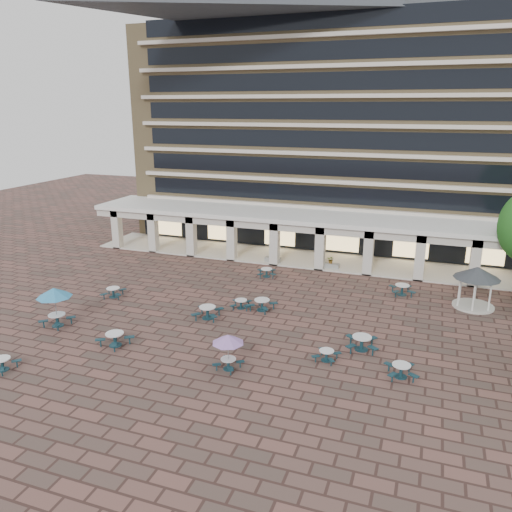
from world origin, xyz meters
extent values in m
plane|color=brown|center=(0.00, 0.00, 0.00)|extent=(120.00, 120.00, 0.00)
cube|color=#977F55|center=(0.00, 25.50, 11.00)|extent=(40.00, 15.00, 22.00)
cube|color=beige|center=(0.00, 17.75, 4.50)|extent=(36.80, 0.50, 0.35)
cube|color=black|center=(0.00, 17.98, 5.80)|extent=(35.20, 0.05, 1.60)
cube|color=beige|center=(0.00, 17.75, 7.10)|extent=(36.80, 0.50, 0.35)
cube|color=black|center=(0.00, 17.98, 8.40)|extent=(35.20, 0.05, 1.60)
cube|color=beige|center=(0.00, 17.75, 9.70)|extent=(36.80, 0.50, 0.35)
cube|color=black|center=(0.00, 17.98, 11.00)|extent=(35.20, 0.05, 1.60)
cube|color=beige|center=(0.00, 17.75, 12.30)|extent=(36.80, 0.50, 0.35)
cube|color=black|center=(0.00, 17.98, 13.60)|extent=(35.20, 0.05, 1.60)
cube|color=beige|center=(0.00, 17.75, 14.90)|extent=(36.80, 0.50, 0.35)
cube|color=black|center=(0.00, 17.98, 16.20)|extent=(35.20, 0.05, 1.60)
cube|color=beige|center=(0.00, 17.75, 17.50)|extent=(36.80, 0.50, 0.35)
cube|color=black|center=(0.00, 17.98, 18.80)|extent=(35.20, 0.05, 1.60)
cube|color=beige|center=(0.00, 17.75, 20.10)|extent=(36.80, 0.50, 0.35)
cube|color=black|center=(0.00, 17.98, 21.40)|extent=(35.20, 0.05, 1.60)
cube|color=white|center=(0.00, 15.00, 4.20)|extent=(42.00, 6.60, 0.40)
cube|color=beige|center=(0.00, 12.15, 3.75)|extent=(42.00, 0.30, 0.90)
cube|color=black|center=(0.00, 17.70, 1.80)|extent=(38.00, 0.15, 3.20)
cube|color=beige|center=(0.00, 15.00, 0.06)|extent=(42.00, 6.00, 0.12)
cube|color=beige|center=(-19.00, 12.40, 2.00)|extent=(0.80, 0.80, 4.00)
cube|color=beige|center=(-14.78, 12.40, 2.00)|extent=(0.80, 0.80, 4.00)
cube|color=beige|center=(-10.56, 12.40, 2.00)|extent=(0.80, 0.80, 4.00)
cube|color=beige|center=(-6.33, 12.40, 2.00)|extent=(0.80, 0.80, 4.00)
cube|color=beige|center=(-2.11, 12.40, 2.00)|extent=(0.80, 0.80, 4.00)
cube|color=beige|center=(2.11, 12.40, 2.00)|extent=(0.80, 0.80, 4.00)
cube|color=beige|center=(6.33, 12.40, 2.00)|extent=(0.80, 0.80, 4.00)
cube|color=beige|center=(10.56, 12.40, 2.00)|extent=(0.80, 0.80, 4.00)
cube|color=beige|center=(14.78, 12.40, 2.00)|extent=(0.80, 0.80, 4.00)
cube|color=#FFD88C|center=(-16.00, 17.55, 1.60)|extent=(3.20, 0.08, 2.40)
cube|color=#FFD88C|center=(-9.60, 17.55, 1.60)|extent=(3.20, 0.08, 2.40)
cube|color=#FFD88C|center=(-3.20, 17.55, 1.60)|extent=(3.20, 0.08, 2.40)
cube|color=#FFD88C|center=(3.20, 17.55, 1.60)|extent=(3.20, 0.08, 2.40)
cube|color=#FFD88C|center=(9.60, 17.55, 1.60)|extent=(3.20, 0.08, 2.40)
cube|color=#FFD88C|center=(16.00, 17.55, 1.60)|extent=(3.20, 0.08, 2.40)
cylinder|color=#153641|center=(-10.45, -11.00, 0.02)|extent=(0.66, 0.66, 0.04)
cylinder|color=#153641|center=(-10.45, -11.00, 0.31)|extent=(0.17, 0.17, 0.62)
cylinder|color=silver|center=(-10.45, -11.00, 0.68)|extent=(0.94, 0.94, 0.05)
cube|color=#153641|center=(-9.92, -10.50, 0.41)|extent=(0.55, 0.54, 0.05)
cylinder|color=#153641|center=(-9.92, -10.50, 0.20)|extent=(0.07, 0.07, 0.39)
cube|color=#153641|center=(-10.95, -10.47, 0.41)|extent=(0.54, 0.55, 0.05)
cylinder|color=#153641|center=(-10.95, -10.47, 0.20)|extent=(0.07, 0.07, 0.39)
cube|color=#153641|center=(-9.95, -11.53, 0.41)|extent=(0.54, 0.55, 0.05)
cylinder|color=#153641|center=(-9.95, -11.53, 0.20)|extent=(0.07, 0.07, 0.39)
cylinder|color=#153641|center=(-6.32, -6.39, 0.02)|extent=(0.77, 0.77, 0.04)
cylinder|color=#153641|center=(-6.32, -6.39, 0.36)|extent=(0.20, 0.20, 0.72)
cylinder|color=silver|center=(-6.32, -6.39, 0.80)|extent=(1.10, 1.10, 0.05)
cube|color=#153641|center=(-5.59, -5.94, 0.48)|extent=(0.67, 0.58, 0.05)
cylinder|color=#153641|center=(-5.59, -5.94, 0.23)|extent=(0.09, 0.09, 0.46)
cube|color=#153641|center=(-6.76, -5.66, 0.48)|extent=(0.58, 0.67, 0.05)
cylinder|color=#153641|center=(-6.76, -5.66, 0.23)|extent=(0.09, 0.09, 0.46)
cube|color=#153641|center=(-7.04, -6.84, 0.48)|extent=(0.67, 0.58, 0.05)
cylinder|color=#153641|center=(-7.04, -6.84, 0.23)|extent=(0.09, 0.09, 0.46)
cube|color=#153641|center=(-5.87, -7.12, 0.48)|extent=(0.58, 0.67, 0.05)
cylinder|color=#153641|center=(-5.87, -7.12, 0.23)|extent=(0.09, 0.09, 0.46)
cylinder|color=#153641|center=(6.21, -3.90, 0.02)|extent=(0.60, 0.60, 0.03)
cylinder|color=#153641|center=(6.21, -3.90, 0.28)|extent=(0.15, 0.15, 0.56)
cylinder|color=silver|center=(6.21, -3.90, 0.62)|extent=(0.85, 0.85, 0.04)
cube|color=#153641|center=(6.74, -3.51, 0.37)|extent=(0.52, 0.47, 0.04)
cylinder|color=#153641|center=(6.74, -3.51, 0.18)|extent=(0.07, 0.07, 0.36)
cube|color=#153641|center=(5.82, -3.37, 0.37)|extent=(0.47, 0.52, 0.04)
cylinder|color=#153641|center=(5.82, -3.37, 0.18)|extent=(0.07, 0.07, 0.36)
cube|color=#153641|center=(5.67, -4.29, 0.37)|extent=(0.52, 0.47, 0.04)
cylinder|color=#153641|center=(5.67, -4.29, 0.18)|extent=(0.07, 0.07, 0.36)
cube|color=#153641|center=(6.60, -4.44, 0.37)|extent=(0.47, 0.52, 0.04)
cylinder|color=#153641|center=(6.60, -4.44, 0.18)|extent=(0.07, 0.07, 0.36)
cylinder|color=#153641|center=(10.37, -4.35, 0.02)|extent=(0.69, 0.69, 0.04)
cylinder|color=#153641|center=(10.37, -4.35, 0.33)|extent=(0.18, 0.18, 0.66)
cylinder|color=silver|center=(10.37, -4.35, 0.72)|extent=(0.99, 0.99, 0.05)
cube|color=#153641|center=(10.77, -3.68, 0.44)|extent=(0.52, 0.61, 0.05)
cylinder|color=#153641|center=(10.77, -3.68, 0.21)|extent=(0.08, 0.08, 0.42)
cube|color=#153641|center=(9.70, -3.95, 0.44)|extent=(0.61, 0.52, 0.05)
cylinder|color=#153641|center=(9.70, -3.95, 0.21)|extent=(0.08, 0.08, 0.42)
cube|color=#153641|center=(9.98, -5.01, 0.44)|extent=(0.52, 0.61, 0.05)
cylinder|color=#153641|center=(9.98, -5.01, 0.21)|extent=(0.08, 0.08, 0.42)
cube|color=#153641|center=(11.04, -4.74, 0.44)|extent=(0.61, 0.52, 0.05)
cylinder|color=#153641|center=(11.04, -4.74, 0.21)|extent=(0.08, 0.08, 0.42)
cylinder|color=#153641|center=(-11.61, -5.26, 0.02)|extent=(0.77, 0.77, 0.04)
cylinder|color=#153641|center=(-11.61, -5.26, 0.36)|extent=(0.20, 0.20, 0.72)
cylinder|color=silver|center=(-11.61, -5.26, 0.80)|extent=(1.09, 1.09, 0.05)
cube|color=#153641|center=(-10.97, -4.69, 0.48)|extent=(0.65, 0.63, 0.05)
cylinder|color=#153641|center=(-10.97, -4.69, 0.23)|extent=(0.09, 0.09, 0.46)
cube|color=#153641|center=(-12.17, -4.61, 0.48)|extent=(0.63, 0.65, 0.05)
cylinder|color=#153641|center=(-12.17, -4.61, 0.23)|extent=(0.09, 0.09, 0.46)
cube|color=#153641|center=(-12.25, -5.82, 0.48)|extent=(0.65, 0.63, 0.05)
cylinder|color=#153641|center=(-12.25, -5.82, 0.23)|extent=(0.09, 0.09, 0.46)
cube|color=#153641|center=(-11.05, -5.90, 0.48)|extent=(0.63, 0.65, 0.05)
cylinder|color=#153641|center=(-11.05, -5.90, 0.23)|extent=(0.09, 0.09, 0.46)
cylinder|color=gray|center=(-11.61, -5.26, 1.31)|extent=(0.05, 0.05, 2.63)
cone|color=teal|center=(-11.61, -5.26, 2.35)|extent=(2.30, 2.30, 0.60)
cylinder|color=#153641|center=(-1.22, 1.64, 0.02)|extent=(0.61, 0.61, 0.03)
cylinder|color=#153641|center=(-1.22, 1.64, 0.29)|extent=(0.16, 0.16, 0.58)
cylinder|color=silver|center=(-1.22, 1.64, 0.64)|extent=(0.87, 0.87, 0.04)
cube|color=#153641|center=(-0.84, 2.21, 0.38)|extent=(0.47, 0.53, 0.04)
cylinder|color=#153641|center=(-0.84, 2.21, 0.18)|extent=(0.07, 0.07, 0.37)
cube|color=#153641|center=(-1.79, 2.01, 0.38)|extent=(0.53, 0.47, 0.04)
cylinder|color=#153641|center=(-1.79, 2.01, 0.18)|extent=(0.07, 0.07, 0.37)
cube|color=#153641|center=(-1.59, 1.07, 0.38)|extent=(0.47, 0.53, 0.04)
cylinder|color=#153641|center=(-1.59, 1.07, 0.18)|extent=(0.07, 0.07, 0.37)
cube|color=#153641|center=(-0.65, 1.27, 0.38)|extent=(0.53, 0.47, 0.04)
cylinder|color=#153641|center=(-0.65, 1.27, 0.18)|extent=(0.07, 0.07, 0.37)
cylinder|color=#153641|center=(1.29, -6.70, 0.02)|extent=(0.60, 0.60, 0.03)
cylinder|color=#153641|center=(1.29, -6.70, 0.28)|extent=(0.15, 0.15, 0.56)
cylinder|color=silver|center=(1.29, -6.70, 0.62)|extent=(0.85, 0.85, 0.04)
cube|color=#153641|center=(1.85, -6.33, 0.38)|extent=(0.52, 0.46, 0.04)
cylinder|color=#153641|center=(1.85, -6.33, 0.18)|extent=(0.07, 0.07, 0.36)
cube|color=#153641|center=(0.92, -6.15, 0.38)|extent=(0.46, 0.52, 0.04)
cylinder|color=#153641|center=(0.92, -6.15, 0.18)|extent=(0.07, 0.07, 0.36)
cube|color=#153641|center=(0.74, -7.07, 0.38)|extent=(0.52, 0.46, 0.04)
cylinder|color=#153641|center=(0.74, -7.07, 0.18)|extent=(0.07, 0.07, 0.36)
cube|color=#153641|center=(1.66, -7.25, 0.38)|extent=(0.46, 0.52, 0.04)
cylinder|color=#153641|center=(1.66, -7.25, 0.18)|extent=(0.07, 0.07, 0.36)
cylinder|color=gray|center=(1.29, -6.70, 1.02)|extent=(0.04, 0.04, 2.05)
cone|color=#996CBA|center=(1.29, -6.70, 1.84)|extent=(1.79, 1.79, 0.47)
cylinder|color=#153641|center=(7.91, -1.88, 0.02)|extent=(0.80, 0.80, 0.05)
cylinder|color=#153641|center=(7.91, -1.88, 0.38)|extent=(0.21, 0.21, 0.76)
cylinder|color=silver|center=(7.91, -1.88, 0.84)|extent=(1.15, 1.15, 0.06)
cube|color=#153641|center=(8.44, -1.16, 0.51)|extent=(0.63, 0.70, 0.06)
cylinder|color=#153641|center=(8.44, -1.16, 0.24)|extent=(0.09, 0.09, 0.48)
cube|color=#153641|center=(7.19, -1.36, 0.51)|extent=(0.70, 0.63, 0.06)
cylinder|color=#153641|center=(7.19, -1.36, 0.24)|extent=(0.09, 0.09, 0.48)
cube|color=#153641|center=(7.39, -2.61, 0.51)|extent=(0.63, 0.70, 0.06)
cylinder|color=#153641|center=(7.39, -2.61, 0.24)|extent=(0.09, 0.09, 0.48)
cube|color=#153641|center=(8.64, -2.41, 0.51)|extent=(0.70, 0.63, 0.06)
cylinder|color=#153641|center=(8.64, -2.41, 0.24)|extent=(0.09, 0.09, 0.48)
cylinder|color=#153641|center=(-11.21, 0.42, 0.02)|extent=(0.69, 0.69, 0.04)
cylinder|color=#153641|center=(-11.21, 0.42, 0.33)|extent=(0.18, 0.18, 0.65)
cylinder|color=silver|center=(-11.21, 0.42, 0.72)|extent=(0.99, 0.99, 0.05)
cube|color=#153641|center=(-10.84, 1.09, 0.43)|extent=(0.50, 0.61, 0.05)
cylinder|color=#153641|center=(-10.84, 1.09, 0.21)|extent=(0.08, 0.08, 0.41)
cube|color=#153641|center=(-11.88, 0.79, 0.43)|extent=(0.61, 0.50, 0.05)
cylinder|color=#153641|center=(-11.88, 0.79, 0.21)|extent=(0.08, 0.08, 0.41)
cube|color=#153641|center=(-11.58, -0.26, 0.43)|extent=(0.50, 0.61, 0.05)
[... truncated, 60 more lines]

